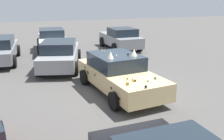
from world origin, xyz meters
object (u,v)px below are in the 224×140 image
(art_car_decorated, at_px, (118,74))
(parked_sedan_near_left, at_px, (121,38))
(parked_sedan_far_right, at_px, (60,54))
(parked_sedan_row_back_center, at_px, (52,40))

(art_car_decorated, bearing_deg, parked_sedan_near_left, 151.62)
(art_car_decorated, height_order, parked_sedan_near_left, art_car_decorated)
(art_car_decorated, distance_m, parked_sedan_far_right, 4.44)
(parked_sedan_near_left, height_order, parked_sedan_row_back_center, parked_sedan_near_left)
(parked_sedan_far_right, relative_size, parked_sedan_row_back_center, 1.04)
(parked_sedan_far_right, bearing_deg, parked_sedan_row_back_center, 12.99)
(art_car_decorated, height_order, parked_sedan_far_right, art_car_decorated)
(art_car_decorated, bearing_deg, parked_sedan_far_right, -164.97)
(parked_sedan_near_left, relative_size, parked_sedan_row_back_center, 0.90)
(parked_sedan_near_left, bearing_deg, art_car_decorated, 157.30)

